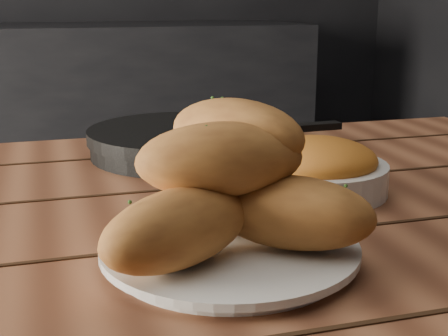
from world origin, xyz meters
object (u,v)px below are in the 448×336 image
plate (230,251)px  bowl (316,168)px  bread_rolls (227,185)px  table (192,288)px  skillet (184,141)px

plate → bowl: (0.18, 0.19, 0.02)m
plate → bowl: bowl is taller
plate → bread_rolls: bearing=117.1°
table → skillet: (0.06, 0.29, 0.12)m
bread_rolls → plate: bearing=-62.9°
plate → bread_rolls: bread_rolls is taller
table → skillet: size_ratio=3.06×
bread_rolls → skillet: bearing=83.1°
plate → skillet: size_ratio=0.58×
table → plate: plate is taller
bread_rolls → bowl: (0.18, 0.18, -0.04)m
plate → table: bearing=92.0°
skillet → bread_rolls: bearing=-96.9°
table → plate: (0.01, -0.15, 0.11)m
plate → bread_rolls: 0.07m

